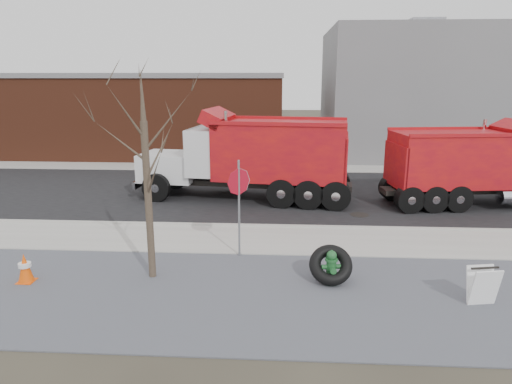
# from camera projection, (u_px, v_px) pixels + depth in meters

# --- Properties ---
(ground) EXTENTS (120.00, 120.00, 0.00)m
(ground) POSITION_uv_depth(u_px,v_px,m) (278.00, 244.00, 14.09)
(ground) COLOR #383328
(ground) RESTS_ON ground
(gravel_verge) EXTENTS (60.00, 5.00, 0.03)m
(gravel_verge) POSITION_uv_depth(u_px,v_px,m) (276.00, 296.00, 10.70)
(gravel_verge) COLOR slate
(gravel_verge) RESTS_ON ground
(sidewalk) EXTENTS (60.00, 2.50, 0.06)m
(sidewalk) POSITION_uv_depth(u_px,v_px,m) (278.00, 240.00, 14.33)
(sidewalk) COLOR #9E9B93
(sidewalk) RESTS_ON ground
(curb) EXTENTS (60.00, 0.15, 0.11)m
(curb) POSITION_uv_depth(u_px,v_px,m) (279.00, 226.00, 15.58)
(curb) COLOR #9E9B93
(curb) RESTS_ON ground
(road) EXTENTS (60.00, 9.40, 0.02)m
(road) POSITION_uv_depth(u_px,v_px,m) (280.00, 193.00, 20.19)
(road) COLOR black
(road) RESTS_ON ground
(far_sidewalk) EXTENTS (60.00, 2.00, 0.06)m
(far_sidewalk) POSITION_uv_depth(u_px,v_px,m) (281.00, 168.00, 25.70)
(far_sidewalk) COLOR #9E9B93
(far_sidewalk) RESTS_ON ground
(building_grey) EXTENTS (12.00, 10.00, 8.00)m
(building_grey) POSITION_uv_depth(u_px,v_px,m) (419.00, 93.00, 30.02)
(building_grey) COLOR slate
(building_grey) RESTS_ON ground
(building_brick) EXTENTS (20.20, 8.20, 5.30)m
(building_brick) POSITION_uv_depth(u_px,v_px,m) (132.00, 113.00, 30.47)
(building_brick) COLOR brown
(building_brick) RESTS_ON ground
(bare_tree) EXTENTS (3.20, 3.20, 5.20)m
(bare_tree) POSITION_uv_depth(u_px,v_px,m) (145.00, 150.00, 10.95)
(bare_tree) COLOR #382D23
(bare_tree) RESTS_ON ground
(fire_hydrant) EXTENTS (0.50, 0.48, 0.88)m
(fire_hydrant) POSITION_uv_depth(u_px,v_px,m) (331.00, 268.00, 11.30)
(fire_hydrant) COLOR #276736
(fire_hydrant) RESTS_ON ground
(truck_tire) EXTENTS (1.09, 0.98, 0.98)m
(truck_tire) POSITION_uv_depth(u_px,v_px,m) (331.00, 265.00, 11.33)
(truck_tire) COLOR black
(truck_tire) RESTS_ON ground
(stop_sign) EXTENTS (0.58, 0.55, 2.81)m
(stop_sign) POSITION_uv_depth(u_px,v_px,m) (239.00, 192.00, 12.62)
(stop_sign) COLOR gray
(stop_sign) RESTS_ON ground
(sandwich_board) EXTENTS (0.71, 0.51, 0.90)m
(sandwich_board) POSITION_uv_depth(u_px,v_px,m) (483.00, 286.00, 10.19)
(sandwich_board) COLOR white
(sandwich_board) RESTS_ON ground
(traffic_cone_near) EXTENTS (0.40, 0.40, 0.77)m
(traffic_cone_near) POSITION_uv_depth(u_px,v_px,m) (25.00, 268.00, 11.36)
(traffic_cone_near) COLOR #F35107
(traffic_cone_near) RESTS_ON ground
(dump_truck_red_a) EXTENTS (8.33, 3.22, 3.33)m
(dump_truck_red_a) POSITION_uv_depth(u_px,v_px,m) (479.00, 163.00, 18.02)
(dump_truck_red_a) COLOR black
(dump_truck_red_a) RESTS_ON ground
(dump_truck_red_b) EXTENTS (8.98, 3.57, 3.73)m
(dump_truck_red_b) POSITION_uv_depth(u_px,v_px,m) (253.00, 155.00, 18.82)
(dump_truck_red_b) COLOR black
(dump_truck_red_b) RESTS_ON ground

